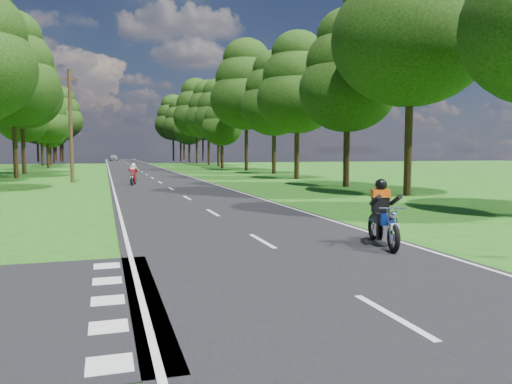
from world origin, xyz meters
name	(u,v)px	position (x,y,z in m)	size (l,w,h in m)	color
ground	(290,258)	(0.00, 0.00, 0.00)	(160.00, 160.00, 0.00)	#205D15
main_road	(138,170)	(0.00, 50.00, 0.01)	(7.00, 140.00, 0.02)	black
road_markings	(138,170)	(-0.14, 48.13, 0.02)	(7.40, 140.00, 0.01)	silver
treeline	(143,106)	(1.43, 60.06, 8.25)	(40.00, 115.35, 14.78)	black
telegraph_pole	(71,125)	(-6.00, 28.00, 4.07)	(1.20, 0.26, 8.00)	#382616
rider_near_blue	(383,212)	(2.60, 0.56, 0.83)	(0.65, 1.95, 1.62)	navy
rider_far_red	(133,174)	(-1.97, 24.04, 0.74)	(0.58, 1.73, 1.44)	#B1180D
distant_car	(113,158)	(-1.88, 99.33, 0.71)	(1.64, 4.07, 1.39)	#AAACB1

